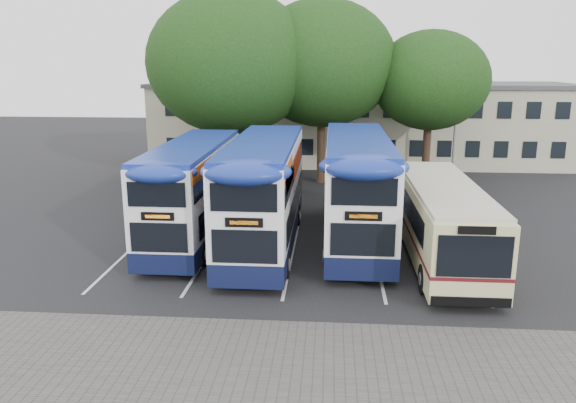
% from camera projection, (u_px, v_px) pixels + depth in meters
% --- Properties ---
extents(ground, '(120.00, 120.00, 0.00)m').
position_uv_depth(ground, '(392.00, 299.00, 19.25)').
color(ground, black).
rests_on(ground, ground).
extents(paving_strip, '(40.00, 6.00, 0.01)m').
position_uv_depth(paving_strip, '(334.00, 376.00, 14.57)').
color(paving_strip, '#595654').
rests_on(paving_strip, ground).
extents(bay_lines, '(14.12, 11.00, 0.01)m').
position_uv_depth(bay_lines, '(293.00, 248.00, 24.36)').
color(bay_lines, silver).
rests_on(bay_lines, ground).
extents(depot_building, '(32.40, 8.40, 6.20)m').
position_uv_depth(depot_building, '(359.00, 122.00, 44.56)').
color(depot_building, '#ADA48C').
rests_on(depot_building, ground).
extents(lamp_post, '(0.25, 1.05, 9.06)m').
position_uv_depth(lamp_post, '(457.00, 105.00, 36.85)').
color(lamp_post, gray).
rests_on(lamp_post, ground).
extents(tree_left, '(10.29, 10.29, 12.16)m').
position_uv_depth(tree_left, '(231.00, 63.00, 34.44)').
color(tree_left, black).
rests_on(tree_left, ground).
extents(tree_mid, '(9.40, 9.40, 11.74)m').
position_uv_depth(tree_mid, '(322.00, 63.00, 35.59)').
color(tree_mid, black).
rests_on(tree_mid, ground).
extents(tree_right, '(7.31, 7.31, 9.81)m').
position_uv_depth(tree_right, '(431.00, 81.00, 35.14)').
color(tree_right, black).
rests_on(tree_right, ground).
extents(bus_dd_left, '(2.55, 10.53, 4.39)m').
position_uv_depth(bus_dd_left, '(193.00, 187.00, 25.15)').
color(bus_dd_left, '#0F1639').
rests_on(bus_dd_left, ground).
extents(bus_dd_mid, '(2.72, 11.23, 4.68)m').
position_uv_depth(bus_dd_mid, '(264.00, 189.00, 24.14)').
color(bus_dd_mid, '#0F1639').
rests_on(bus_dd_mid, ground).
extents(bus_dd_right, '(2.74, 11.32, 4.72)m').
position_uv_depth(bus_dd_right, '(357.00, 184.00, 24.86)').
color(bus_dd_right, '#0F1639').
rests_on(bus_dd_right, ground).
extents(bus_single, '(2.69, 10.58, 3.16)m').
position_uv_depth(bus_single, '(442.00, 217.00, 22.74)').
color(bus_single, beige).
rests_on(bus_single, ground).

